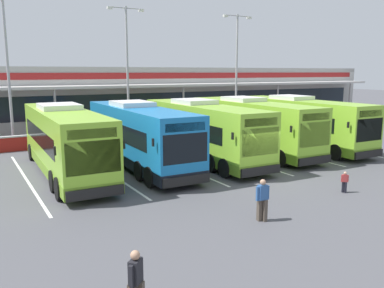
{
  "coord_description": "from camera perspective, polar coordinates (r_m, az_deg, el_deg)",
  "views": [
    {
      "loc": [
        -13.13,
        -15.87,
        5.54
      ],
      "look_at": [
        -2.22,
        3.0,
        1.6
      ],
      "focal_mm": 37.46,
      "sensor_mm": 36.0,
      "label": 1
    }
  ],
  "objects": [
    {
      "name": "bay_stripe_far_west",
      "position": [
        22.71,
        -22.51,
        -4.66
      ],
      "size": [
        0.14,
        13.0,
        0.01
      ],
      "primitive_type": "cube",
      "color": "silver",
      "rests_on": "ground"
    },
    {
      "name": "lamp_post_centre",
      "position": [
        35.71,
        -9.2,
        11.32
      ],
      "size": [
        3.24,
        0.28,
        11.0
      ],
      "color": "#9E9EA3",
      "rests_on": "ground"
    },
    {
      "name": "ground_plane",
      "position": [
        21.32,
        9.28,
        -4.95
      ],
      "size": [
        200.0,
        200.0,
        0.0
      ],
      "primitive_type": "plane",
      "color": "#4C4C51"
    },
    {
      "name": "red_barrier_wall",
      "position": [
        33.46,
        -6.57,
        1.61
      ],
      "size": [
        60.0,
        0.4,
        1.1
      ],
      "color": "maroon",
      "rests_on": "ground"
    },
    {
      "name": "terminal_building",
      "position": [
        44.82,
        -13.03,
        6.75
      ],
      "size": [
        70.0,
        13.0,
        6.0
      ],
      "color": "#B7B7B2",
      "rests_on": "ground"
    },
    {
      "name": "bay_stripe_mid_east",
      "position": [
        29.77,
        11.39,
        -0.68
      ],
      "size": [
        0.14,
        13.0,
        0.01
      ],
      "primitive_type": "cube",
      "color": "silver",
      "rests_on": "ground"
    },
    {
      "name": "pedestrian_near_bin",
      "position": [
        15.29,
        9.99,
        -7.67
      ],
      "size": [
        0.54,
        0.33,
        1.62
      ],
      "color": "#4C4238",
      "rests_on": "ground"
    },
    {
      "name": "pedestrian_child",
      "position": [
        19.9,
        20.9,
        -4.99
      ],
      "size": [
        0.3,
        0.26,
        1.0
      ],
      "color": "black",
      "rests_on": "ground"
    },
    {
      "name": "coach_bus_centre",
      "position": [
        25.52,
        1.35,
        1.79
      ],
      "size": [
        3.13,
        12.21,
        3.78
      ],
      "color": "#8CC633",
      "rests_on": "ground"
    },
    {
      "name": "bay_stripe_centre",
      "position": [
        27.22,
        4.73,
        -1.53
      ],
      "size": [
        0.14,
        13.0,
        0.01
      ],
      "primitive_type": "cube",
      "color": "silver",
      "rests_on": "ground"
    },
    {
      "name": "bay_stripe_west",
      "position": [
        23.57,
        -12.35,
        -3.58
      ],
      "size": [
        0.14,
        13.0,
        0.01
      ],
      "primitive_type": "cube",
      "color": "silver",
      "rests_on": "ground"
    },
    {
      "name": "coach_bus_leftmost",
      "position": [
        22.86,
        -17.69,
        0.31
      ],
      "size": [
        3.13,
        12.21,
        3.78
      ],
      "color": "#8CC633",
      "rests_on": "ground"
    },
    {
      "name": "coach_bus_right_centre",
      "position": [
        28.24,
        8.36,
        2.5
      ],
      "size": [
        3.13,
        12.21,
        3.78
      ],
      "color": "#8CC633",
      "rests_on": "ground"
    },
    {
      "name": "coach_bus_rightmost",
      "position": [
        30.74,
        15.03,
        2.88
      ],
      "size": [
        3.13,
        12.21,
        3.78
      ],
      "color": "#8CC633",
      "rests_on": "ground"
    },
    {
      "name": "lamp_post_west",
      "position": [
        32.27,
        -24.81,
        10.65
      ],
      "size": [
        3.24,
        0.28,
        11.0
      ],
      "color": "#9E9EA3",
      "rests_on": "ground"
    },
    {
      "name": "bay_stripe_east",
      "position": [
        32.67,
        16.94,
        0.04
      ],
      "size": [
        0.14,
        13.0,
        0.01
      ],
      "primitive_type": "cube",
      "color": "silver",
      "rests_on": "ground"
    },
    {
      "name": "pedestrian_with_handbag",
      "position": [
        9.63,
        -8.06,
        -18.94
      ],
      "size": [
        0.6,
        0.53,
        1.62
      ],
      "color": "#4C4238",
      "rests_on": "ground"
    },
    {
      "name": "coach_bus_left_centre",
      "position": [
        23.92,
        -7.62,
        1.13
      ],
      "size": [
        3.13,
        12.21,
        3.78
      ],
      "color": "#1972B7",
      "rests_on": "ground"
    },
    {
      "name": "bay_stripe_mid_west",
      "position": [
        25.11,
        -3.18,
        -2.51
      ],
      "size": [
        0.14,
        13.0,
        0.01
      ],
      "primitive_type": "cube",
      "color": "silver",
      "rests_on": "ground"
    },
    {
      "name": "lamp_post_east",
      "position": [
        40.32,
        6.37,
        11.25
      ],
      "size": [
        3.24,
        0.28,
        11.0
      ],
      "color": "#9E9EA3",
      "rests_on": "ground"
    }
  ]
}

